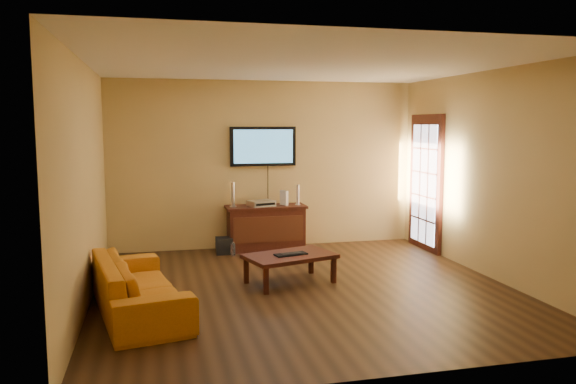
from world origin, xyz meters
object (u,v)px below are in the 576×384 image
object	(u,v)px
sofa	(138,276)
game_console	(284,198)
coffee_table	(290,258)
subwoofer	(224,246)
bottle	(233,250)
speaker_right	(298,196)
keyboard	(291,254)
media_console	(266,227)
speaker_left	(233,196)
av_receiver	(261,203)
television	(263,146)

from	to	relation	value
sofa	game_console	size ratio (longest dim) A/B	8.50
coffee_table	subwoofer	bearing A→B (deg)	108.73
bottle	subwoofer	bearing A→B (deg)	117.71
speaker_right	keyboard	xyz separation A→B (m)	(-0.60, -1.98, -0.48)
sofa	subwoofer	distance (m)	2.82
media_console	game_console	distance (m)	0.56
subwoofer	bottle	bearing A→B (deg)	-59.76
game_console	media_console	bearing A→B (deg)	159.27
coffee_table	speaker_left	distance (m)	2.08
speaker_right	bottle	xyz separation A→B (m)	(-1.11, -0.34, -0.76)
media_console	av_receiver	bearing A→B (deg)	-166.39
sofa	speaker_left	bearing A→B (deg)	-38.55
television	sofa	xyz separation A→B (m)	(-1.92, -2.88, -1.26)
speaker_right	subwoofer	size ratio (longest dim) A/B	1.29
bottle	av_receiver	bearing A→B (deg)	33.88
coffee_table	television	bearing A→B (deg)	87.93
coffee_table	speaker_right	size ratio (longest dim) A/B	3.76
sofa	television	bearing A→B (deg)	-44.65
media_console	game_console	xyz separation A→B (m)	(0.30, 0.01, 0.47)
coffee_table	speaker_left	size ratio (longest dim) A/B	3.16
coffee_table	bottle	xyz separation A→B (m)	(-0.51, 1.61, -0.22)
media_console	keyboard	size ratio (longest dim) A/B	2.94
bottle	keyboard	bearing A→B (deg)	-72.83
television	sofa	distance (m)	3.68
media_console	av_receiver	distance (m)	0.41
coffee_table	speaker_left	world-z (taller)	speaker_left
television	speaker_right	world-z (taller)	television
game_console	bottle	xyz separation A→B (m)	(-0.89, -0.37, -0.72)
av_receiver	keyboard	distance (m)	2.02
media_console	speaker_left	bearing A→B (deg)	-178.55
speaker_left	subwoofer	size ratio (longest dim) A/B	1.54
coffee_table	bottle	bearing A→B (deg)	107.47
coffee_table	sofa	bearing A→B (deg)	-158.85
av_receiver	keyboard	xyz separation A→B (m)	(0.00, -1.99, -0.37)
speaker_right	keyboard	world-z (taller)	speaker_right
keyboard	bottle	bearing A→B (deg)	107.17
subwoofer	bottle	xyz separation A→B (m)	(0.11, -0.21, -0.02)
television	game_console	bearing A→B (deg)	-32.61
television	coffee_table	bearing A→B (deg)	-92.07
media_console	speaker_left	xyz separation A→B (m)	(-0.53, -0.01, 0.53)
game_console	speaker_left	bearing A→B (deg)	158.94
game_console	subwoofer	xyz separation A→B (m)	(-1.00, -0.16, -0.70)
sofa	media_console	bearing A→B (deg)	-46.62
media_console	sofa	bearing A→B (deg)	-125.60
game_console	subwoofer	world-z (taller)	game_console
av_receiver	subwoofer	distance (m)	0.89
bottle	media_console	bearing A→B (deg)	31.55
television	sofa	world-z (taller)	television
sofa	bottle	xyz separation A→B (m)	(1.33, 2.32, -0.29)
subwoofer	bottle	world-z (taller)	subwoofer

